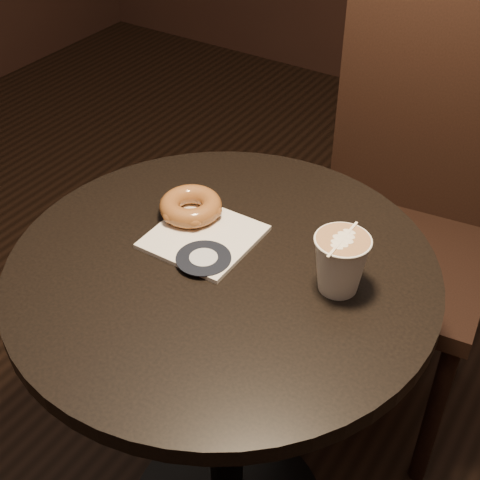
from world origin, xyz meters
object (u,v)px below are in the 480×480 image
(cafe_table, at_px, (224,348))
(latte_cup, at_px, (340,264))
(chair, at_px, (411,191))
(pastry_bag, at_px, (204,237))
(doughnut, at_px, (191,206))

(cafe_table, height_order, latte_cup, latte_cup)
(chair, distance_m, pastry_bag, 0.59)
(cafe_table, distance_m, pastry_bag, 0.22)
(pastry_bag, relative_size, doughnut, 1.53)
(doughnut, bearing_deg, chair, 65.20)
(doughnut, distance_m, latte_cup, 0.30)
(chair, bearing_deg, pastry_bag, -115.28)
(cafe_table, xyz_separation_m, chair, (0.12, 0.58, 0.05))
(chair, distance_m, doughnut, 0.58)
(pastry_bag, height_order, latte_cup, latte_cup)
(cafe_table, relative_size, chair, 0.69)
(latte_cup, bearing_deg, doughnut, 175.17)
(cafe_table, xyz_separation_m, doughnut, (-0.11, 0.07, 0.22))
(cafe_table, bearing_deg, pastry_bag, 149.20)
(cafe_table, relative_size, doughnut, 6.89)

